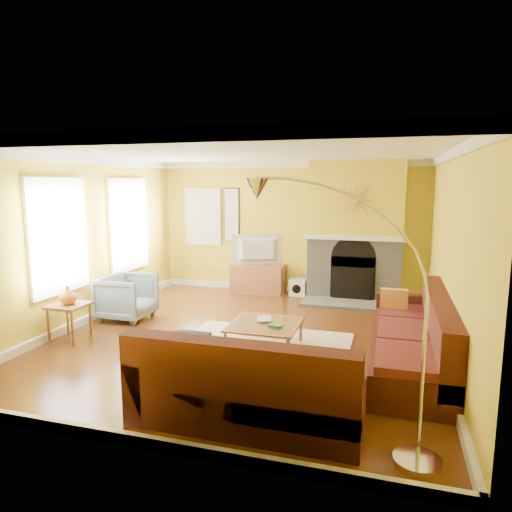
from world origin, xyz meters
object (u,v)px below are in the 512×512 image
(media_console, at_px, (258,279))
(side_table, at_px, (70,323))
(coffee_table, at_px, (265,336))
(armchair, at_px, (127,297))
(arc_lamp, at_px, (343,322))
(sectional_sofa, at_px, (317,334))

(media_console, distance_m, side_table, 4.02)
(coffee_table, height_order, side_table, side_table)
(media_console, relative_size, side_table, 1.98)
(side_table, bearing_deg, armchair, 80.54)
(armchair, bearing_deg, media_console, -33.69)
(coffee_table, distance_m, arc_lamp, 2.72)
(sectional_sofa, xyz_separation_m, media_console, (-1.80, 3.60, -0.15))
(sectional_sofa, distance_m, armchair, 3.61)
(arc_lamp, bearing_deg, sectional_sofa, 105.49)
(side_table, bearing_deg, coffee_table, 10.12)
(media_console, bearing_deg, sectional_sofa, -63.43)
(media_console, height_order, arc_lamp, arc_lamp)
(side_table, relative_size, arc_lamp, 0.24)
(sectional_sofa, height_order, media_console, sectional_sofa)
(armchair, xyz_separation_m, side_table, (-0.20, -1.20, -0.10))
(sectional_sofa, distance_m, coffee_table, 0.98)
(coffee_table, bearing_deg, side_table, -169.88)
(sectional_sofa, bearing_deg, arc_lamp, -74.51)
(side_table, bearing_deg, media_console, 63.43)
(media_console, xyz_separation_m, arc_lamp, (2.27, -5.30, 0.86))
(armchair, xyz_separation_m, arc_lamp, (3.87, -2.90, 0.78))
(coffee_table, xyz_separation_m, armchair, (-2.60, 0.70, 0.19))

